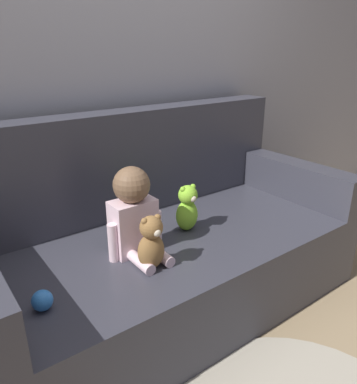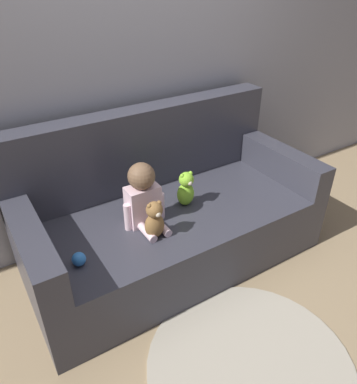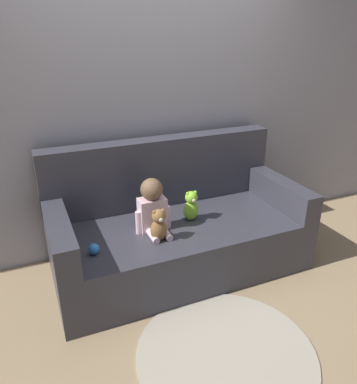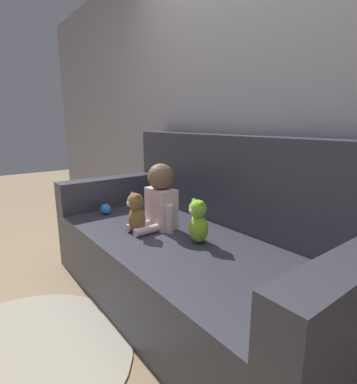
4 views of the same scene
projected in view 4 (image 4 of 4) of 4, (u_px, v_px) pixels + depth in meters
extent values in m
plane|color=#9E8460|center=(188.00, 301.00, 1.92)|extent=(12.00, 12.00, 0.00)
cube|color=#93939E|center=(257.00, 93.00, 1.96)|extent=(8.00, 0.05, 2.60)
cube|color=#383842|center=(188.00, 270.00, 1.87)|extent=(2.05, 0.98, 0.44)
cube|color=#383842|center=(235.00, 181.00, 1.99)|extent=(2.05, 0.18, 0.60)
cube|color=#383842|center=(118.00, 190.00, 2.52)|extent=(0.16, 0.98, 0.24)
cube|color=#383842|center=(357.00, 284.00, 1.06)|extent=(0.16, 0.98, 0.24)
cube|color=silver|center=(161.00, 208.00, 1.96)|extent=(0.21, 0.13, 0.26)
sphere|color=brown|center=(161.00, 177.00, 1.91)|extent=(0.17, 0.17, 0.17)
cylinder|color=silver|center=(138.00, 226.00, 1.94)|extent=(0.05, 0.17, 0.05)
cylinder|color=silver|center=(147.00, 230.00, 1.85)|extent=(0.05, 0.17, 0.05)
cylinder|color=silver|center=(149.00, 210.00, 2.05)|extent=(0.05, 0.05, 0.18)
cylinder|color=silver|center=(170.00, 219.00, 1.86)|extent=(0.05, 0.05, 0.18)
ellipsoid|color=olive|center=(137.00, 220.00, 1.88)|extent=(0.12, 0.10, 0.17)
sphere|color=olive|center=(135.00, 201.00, 1.85)|extent=(0.10, 0.10, 0.10)
sphere|color=olive|center=(132.00, 194.00, 1.86)|extent=(0.03, 0.03, 0.03)
sphere|color=olive|center=(138.00, 196.00, 1.81)|extent=(0.03, 0.03, 0.03)
sphere|color=beige|center=(129.00, 204.00, 1.82)|extent=(0.04, 0.04, 0.04)
ellipsoid|color=#8CD133|center=(198.00, 228.00, 1.72)|extent=(0.12, 0.10, 0.17)
sphere|color=#8CD133|center=(198.00, 209.00, 1.69)|extent=(0.10, 0.10, 0.10)
sphere|color=#8CD133|center=(194.00, 201.00, 1.71)|extent=(0.03, 0.03, 0.03)
sphere|color=#8CD133|center=(202.00, 203.00, 1.65)|extent=(0.03, 0.03, 0.03)
sphere|color=beige|center=(192.00, 211.00, 1.67)|extent=(0.04, 0.04, 0.04)
sphere|color=#337FDB|center=(106.00, 209.00, 2.26)|extent=(0.08, 0.08, 0.08)
cylinder|color=#B2A893|center=(12.00, 362.00, 1.42)|extent=(1.14, 1.14, 0.01)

